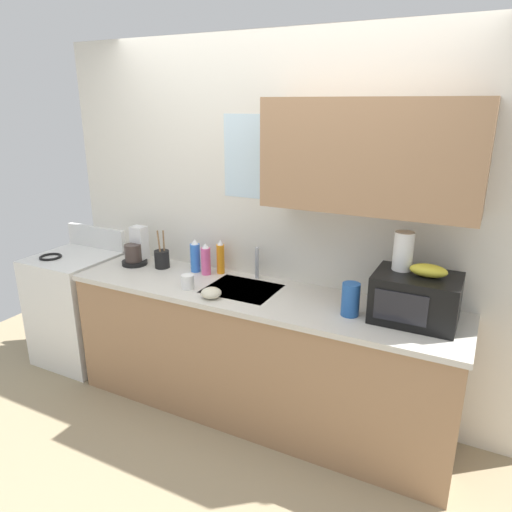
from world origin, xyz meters
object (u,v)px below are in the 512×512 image
(dish_soap_bottle_pink, at_px, (206,260))
(cereal_canister, at_px, (351,299))
(utensil_crock, at_px, (162,258))
(stove_range, at_px, (78,307))
(microwave, at_px, (416,298))
(paper_towel_roll, at_px, (403,251))
(small_bowl, at_px, (211,293))
(dish_soap_bottle_orange, at_px, (221,258))
(mug_white, at_px, (188,282))
(coffee_maker, at_px, (136,250))
(banana_bunch, at_px, (429,271))
(dish_soap_bottle_blue, at_px, (195,256))

(dish_soap_bottle_pink, xyz_separation_m, cereal_canister, (1.11, -0.20, -0.01))
(cereal_canister, bearing_deg, utensil_crock, 173.45)
(stove_range, bearing_deg, microwave, 0.98)
(paper_towel_roll, xyz_separation_m, dish_soap_bottle_pink, (-1.35, 0.05, -0.27))
(utensil_crock, bearing_deg, paper_towel_roll, -0.66)
(microwave, bearing_deg, small_bowl, -168.19)
(dish_soap_bottle_orange, xyz_separation_m, utensil_crock, (-0.45, -0.09, -0.05))
(mug_white, bearing_deg, stove_range, 173.29)
(cereal_canister, xyz_separation_m, small_bowl, (-0.85, -0.15, -0.06))
(dish_soap_bottle_pink, bearing_deg, stove_range, -173.02)
(coffee_maker, relative_size, mug_white, 2.95)
(coffee_maker, distance_m, utensil_crock, 0.23)
(utensil_crock, relative_size, small_bowl, 2.22)
(dish_soap_bottle_pink, distance_m, utensil_crock, 0.37)
(banana_bunch, distance_m, cereal_canister, 0.45)
(dish_soap_bottle_blue, xyz_separation_m, mug_white, (0.14, -0.30, -0.07))
(cereal_canister, bearing_deg, banana_bunch, 14.38)
(dish_soap_bottle_pink, xyz_separation_m, small_bowl, (0.26, -0.35, -0.08))
(dish_soap_bottle_pink, height_order, utensil_crock, utensil_crock)
(coffee_maker, bearing_deg, cereal_canister, -5.29)
(coffee_maker, bearing_deg, microwave, -1.67)
(banana_bunch, distance_m, dish_soap_bottle_blue, 1.62)
(coffee_maker, distance_m, dish_soap_bottle_orange, 0.69)
(mug_white, xyz_separation_m, small_bowl, (0.22, -0.06, -0.02))
(coffee_maker, height_order, cereal_canister, coffee_maker)
(banana_bunch, xyz_separation_m, utensil_crock, (-1.87, 0.07, -0.23))
(mug_white, bearing_deg, coffee_maker, 158.80)
(dish_soap_bottle_blue, bearing_deg, cereal_canister, -10.02)
(banana_bunch, xyz_separation_m, dish_soap_bottle_orange, (-1.42, 0.16, -0.19))
(cereal_canister, height_order, mug_white, cereal_canister)
(paper_towel_roll, relative_size, dish_soap_bottle_blue, 0.91)
(dish_soap_bottle_pink, bearing_deg, dish_soap_bottle_orange, 39.28)
(dish_soap_bottle_pink, height_order, dish_soap_bottle_blue, dish_soap_bottle_blue)
(dish_soap_bottle_pink, distance_m, cereal_canister, 1.13)
(banana_bunch, relative_size, dish_soap_bottle_blue, 0.83)
(microwave, distance_m, mug_white, 1.42)
(dish_soap_bottle_orange, height_order, dish_soap_bottle_pink, dish_soap_bottle_orange)
(dish_soap_bottle_orange, relative_size, dish_soap_bottle_blue, 1.03)
(dish_soap_bottle_orange, bearing_deg, banana_bunch, -6.62)
(microwave, distance_m, paper_towel_roll, 0.27)
(mug_white, xyz_separation_m, utensil_crock, (-0.41, 0.26, 0.02))
(banana_bunch, distance_m, utensil_crock, 1.88)
(dish_soap_bottle_orange, bearing_deg, dish_soap_bottle_blue, -164.45)
(coffee_maker, distance_m, dish_soap_bottle_pink, 0.60)
(small_bowl, bearing_deg, coffee_maker, 160.28)
(cereal_canister, xyz_separation_m, mug_white, (-1.07, -0.09, -0.05))
(dish_soap_bottle_pink, height_order, mug_white, dish_soap_bottle_pink)
(cereal_canister, bearing_deg, dish_soap_bottle_pink, 169.89)
(microwave, relative_size, dish_soap_bottle_orange, 1.86)
(paper_towel_roll, distance_m, dish_soap_bottle_orange, 1.30)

